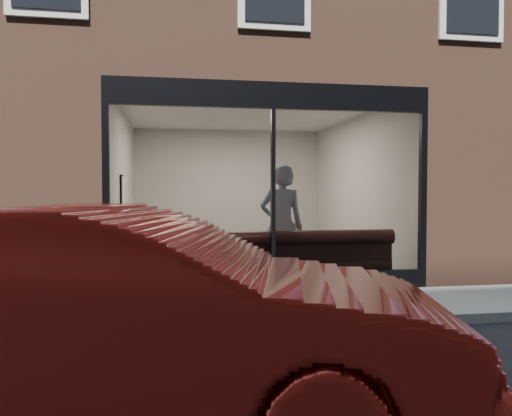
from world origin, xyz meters
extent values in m
plane|color=black|center=(0.00, 0.00, 0.00)|extent=(120.00, 120.00, 0.00)
cube|color=gray|center=(0.00, 1.00, 0.01)|extent=(40.00, 2.00, 0.01)
cube|color=gray|center=(0.00, -0.05, 0.06)|extent=(40.00, 0.10, 0.12)
cube|color=brown|center=(-3.75, 8.00, 1.60)|extent=(2.50, 12.00, 3.20)
cube|color=brown|center=(3.75, 8.00, 1.60)|extent=(2.50, 12.00, 3.20)
cube|color=brown|center=(0.00, 11.00, 1.60)|extent=(5.00, 6.00, 3.20)
plane|color=#2D2D30|center=(0.00, 5.00, 0.02)|extent=(6.00, 6.00, 0.00)
plane|color=white|center=(0.00, 5.00, 3.19)|extent=(6.00, 6.00, 0.00)
plane|color=beige|center=(0.00, 7.99, 1.60)|extent=(5.00, 0.00, 5.00)
plane|color=beige|center=(-2.49, 5.00, 1.60)|extent=(0.00, 6.00, 6.00)
plane|color=beige|center=(2.49, 5.00, 1.60)|extent=(0.00, 6.00, 6.00)
cube|color=black|center=(0.00, 2.05, 0.15)|extent=(5.00, 0.10, 0.30)
cube|color=black|center=(0.00, 2.05, 3.00)|extent=(5.00, 0.10, 0.40)
cube|color=black|center=(0.00, 2.05, 1.55)|extent=(0.06, 0.10, 2.50)
plane|color=white|center=(0.00, 2.02, 1.55)|extent=(4.80, 0.00, 4.80)
cube|color=black|center=(0.00, 2.45, 0.23)|extent=(4.00, 0.55, 0.45)
imported|color=#9EB2CE|center=(0.28, 2.70, 0.99)|extent=(0.74, 0.49, 1.98)
cube|color=#301F12|center=(-0.75, 3.42, 0.74)|extent=(0.78, 0.78, 0.04)
cube|color=#301F12|center=(0.87, 3.02, 0.74)|extent=(0.78, 0.78, 0.04)
cube|color=#301F12|center=(-1.13, 4.44, 0.24)|extent=(0.47, 0.47, 0.04)
cube|color=#301F12|center=(0.57, 3.65, 0.24)|extent=(0.56, 0.56, 0.04)
cube|color=white|center=(-2.45, 4.63, 1.49)|extent=(0.02, 0.53, 0.71)
imported|color=#A51E18|center=(-1.81, -2.00, 0.73)|extent=(4.67, 2.53, 1.46)
camera|label=1|loc=(-1.53, -5.38, 1.56)|focal=35.00mm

